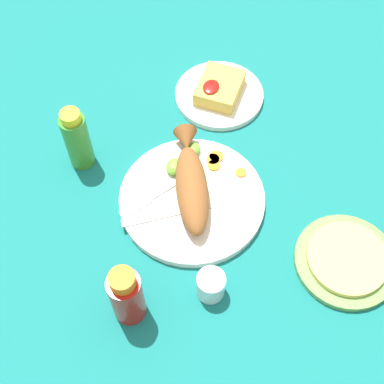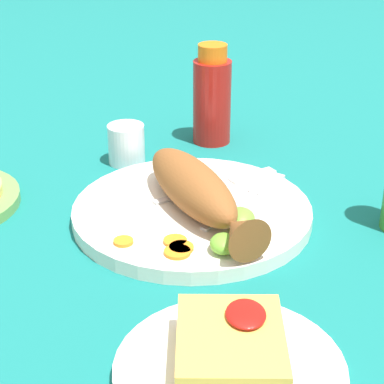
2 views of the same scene
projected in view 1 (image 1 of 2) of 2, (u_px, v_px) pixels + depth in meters
ground_plane at (192, 202)px, 1.11m from camera, size 4.00×4.00×0.00m
main_plate at (192, 199)px, 1.10m from camera, size 0.30×0.30×0.02m
fried_fish at (191, 182)px, 1.08m from camera, size 0.25×0.16×0.06m
fork_near at (161, 215)px, 1.07m from camera, size 0.11×0.16×0.00m
fork_far at (154, 196)px, 1.09m from camera, size 0.16×0.12×0.00m
carrot_slice_near at (241, 173)px, 1.12m from camera, size 0.02×0.02×0.00m
carrot_slice_mid at (213, 159)px, 1.14m from camera, size 0.03×0.03×0.00m
carrot_slice_far at (216, 156)px, 1.15m from camera, size 0.03×0.03×0.00m
carrot_slice_extra at (214, 165)px, 1.13m from camera, size 0.03×0.03×0.00m
lime_wedge_main at (193, 150)px, 1.15m from camera, size 0.04×0.03×0.02m
lime_wedge_side at (175, 167)px, 1.12m from camera, size 0.04×0.04×0.02m
hot_sauce_bottle_red at (127, 296)px, 0.93m from camera, size 0.06×0.06×0.16m
hot_sauce_bottle_green at (77, 139)px, 1.10m from camera, size 0.05×0.05×0.16m
salt_cup at (211, 286)px, 0.98m from camera, size 0.05×0.05×0.06m
side_plate_fries at (219, 95)px, 1.26m from camera, size 0.21×0.21×0.01m
fries_pile at (219, 88)px, 1.23m from camera, size 0.11×0.09×0.04m
tortilla_plate at (346, 261)px, 1.03m from camera, size 0.20×0.20×0.01m
tortilla_stack at (347, 258)px, 1.02m from camera, size 0.16×0.16×0.01m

